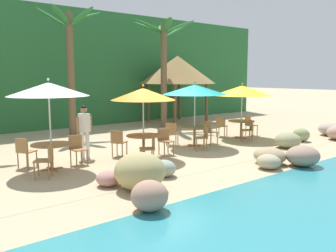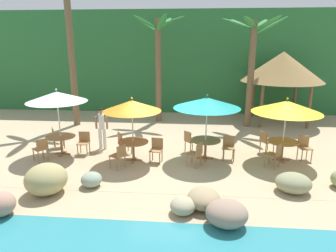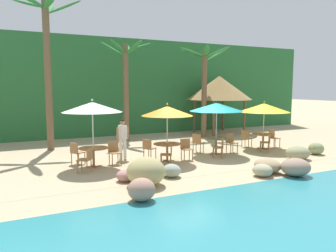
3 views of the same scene
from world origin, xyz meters
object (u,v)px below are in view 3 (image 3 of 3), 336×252
Objects in this scene: dining_table_orange at (167,147)px; chair_teal_seaward at (231,141)px; palm_tree_second at (126,77)px; chair_yellow_left at (267,141)px; umbrella_teal at (217,107)px; chair_orange_seaward at (186,148)px; chair_teal_left at (220,146)px; chair_teal_inland at (198,142)px; umbrella_orange at (167,111)px; palm_tree_nearest at (47,52)px; palapa_hut at (219,88)px; dining_table_white at (93,151)px; chair_orange_inland at (149,147)px; chair_yellow_seaward at (273,137)px; chair_white_seaward at (114,151)px; chair_white_inland at (76,152)px; umbrella_yellow at (264,108)px; umbrella_white at (92,107)px; chair_yellow_inland at (246,137)px; chair_white_left at (87,158)px; palm_tree_third at (204,76)px; dining_table_teal at (216,141)px.

chair_teal_seaward is (3.47, 0.46, -0.10)m from dining_table_orange.
chair_yellow_left is at bearing -52.26° from palm_tree_second.
chair_orange_seaward is at bearing -166.32° from umbrella_teal.
chair_teal_inland is at bearing 100.19° from chair_teal_left.
palm_tree_nearest reaches higher than umbrella_orange.
dining_table_white is at bearing -148.94° from palapa_hut.
chair_orange_inland is 1.00× the size of chair_yellow_seaward.
palm_tree_nearest is (-6.56, 4.29, 2.50)m from umbrella_teal.
chair_white_seaward is 1.00× the size of chair_white_inland.
chair_teal_inland is at bearing 170.82° from umbrella_yellow.
chair_orange_inland is 2.59m from chair_teal_inland.
chair_orange_inland is at bearing -98.73° from palm_tree_second.
dining_table_white is 1.26× the size of chair_white_seaward.
palm_tree_nearest is at bearing 135.46° from chair_orange_seaward.
chair_teal_seaward is at bearing -21.35° from chair_teal_inland.
umbrella_white is 1.94m from chair_white_inland.
chair_orange_seaward and chair_yellow_left have the same top height.
chair_yellow_inland is (4.96, 1.21, -0.10)m from dining_table_orange.
chair_orange_inland is at bearing -179.90° from chair_yellow_seaward.
umbrella_teal reaches higher than chair_teal_inland.
umbrella_white is 1.06× the size of umbrella_teal.
palapa_hut is at bearing 2.91° from palm_tree_second.
dining_table_orange is (2.88, -0.39, -1.64)m from umbrella_white.
palapa_hut is (10.64, 1.46, -1.67)m from palm_tree_nearest.
umbrella_teal is (5.91, 0.76, 1.60)m from chair_white_left.
chair_white_left is (0.09, -1.43, 0.00)m from chair_white_inland.
chair_yellow_seaward is at bearing 0.10° from chair_orange_inland.
chair_orange_inland is 0.36× the size of umbrella_yellow.
palapa_hut reaches higher than chair_white_inland.
umbrella_orange is at bearing -171.20° from umbrella_teal.
palm_tree_nearest is 1.33× the size of palm_tree_third.
chair_white_inland is 0.12× the size of palm_tree_nearest.
palm_tree_second is (-2.03, 6.21, 3.06)m from chair_teal_left.
chair_white_inland and chair_white_left have the same top height.
palm_tree_second reaches higher than umbrella_yellow.
chair_white_seaward is 6.53m from palm_tree_second.
chair_yellow_seaward is (2.76, 0.21, 0.00)m from chair_teal_seaward.
chair_yellow_left is 0.12× the size of palm_tree_nearest.
chair_teal_inland is 0.36× the size of umbrella_yellow.
dining_table_white is 1.00× the size of dining_table_orange.
umbrella_white reaches higher than chair_white_seaward.
palm_tree_nearest is (-10.17, 4.02, 4.10)m from chair_yellow_seaward.
chair_orange_seaward is 5.42m from chair_yellow_seaward.
dining_table_white is 8.39m from umbrella_yellow.
chair_yellow_seaward is at bearing 1.02° from chair_white_seaward.
dining_table_white is 7.87m from chair_yellow_left.
chair_yellow_inland reaches higher than dining_table_teal.
umbrella_white is 2.94× the size of chair_teal_seaward.
chair_white_seaward is 1.00× the size of chair_teal_left.
chair_teal_inland is 0.16× the size of palm_tree_third.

